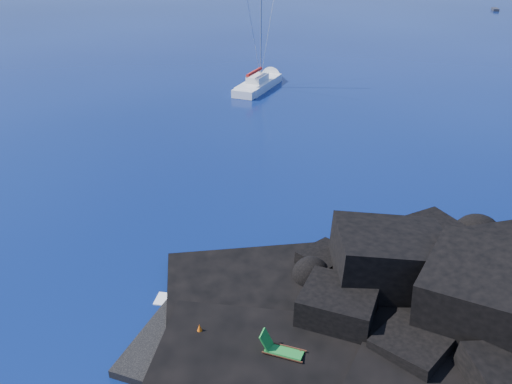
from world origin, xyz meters
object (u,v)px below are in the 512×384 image
sailboat (259,88)px  deck_chair (284,347)px  sunbather (232,369)px  marker_cone (200,330)px  distant_boat_a (495,10)px

sailboat → deck_chair: sailboat is taller
deck_chair → sunbather: bearing=-141.9°
sailboat → marker_cone: 39.45m
sunbather → distant_boat_a: sunbather is taller
sunbather → marker_cone: marker_cone is taller
marker_cone → distant_boat_a: marker_cone is taller
sailboat → marker_cone: size_ratio=21.40×
sailboat → distant_boat_a: (37.47, 80.18, 0.00)m
sailboat → sunbather: size_ratio=7.85×
sunbather → marker_cone: 2.35m
marker_cone → sunbather: bearing=-40.2°
distant_boat_a → deck_chair: bearing=-102.0°
sunbather → sailboat: bearing=99.3°
deck_chair → marker_cone: bearing=179.3°
sunbather → distant_boat_a: 123.89m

